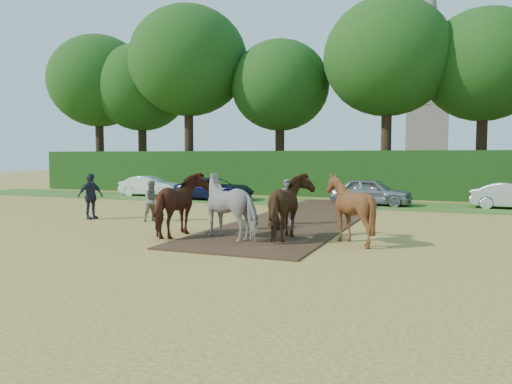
# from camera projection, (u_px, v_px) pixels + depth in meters

# --- Properties ---
(ground) EXTENTS (120.00, 120.00, 0.00)m
(ground) POSITION_uv_depth(u_px,v_px,m) (196.00, 243.00, 15.40)
(ground) COLOR gold
(ground) RESTS_ON ground
(earth_strip) EXTENTS (4.50, 17.00, 0.05)m
(earth_strip) POSITION_uv_depth(u_px,v_px,m) (305.00, 218.00, 21.33)
(earth_strip) COLOR #472D1C
(earth_strip) RESTS_ON ground
(grass_verge) EXTENTS (50.00, 5.00, 0.03)m
(grass_verge) POSITION_uv_depth(u_px,v_px,m) (314.00, 203.00, 28.37)
(grass_verge) COLOR #38601E
(grass_verge) RESTS_ON ground
(hedgerow) EXTENTS (46.00, 1.60, 3.00)m
(hedgerow) POSITION_uv_depth(u_px,v_px,m) (332.00, 174.00, 32.43)
(hedgerow) COLOR #14380F
(hedgerow) RESTS_ON ground
(spectator_near) EXTENTS (1.00, 1.03, 1.68)m
(spectator_near) POSITION_uv_depth(u_px,v_px,m) (153.00, 201.00, 20.41)
(spectator_near) COLOR gray
(spectator_near) RESTS_ON ground
(spectator_far) EXTENTS (0.82, 1.23, 1.94)m
(spectator_far) POSITION_uv_depth(u_px,v_px,m) (90.00, 196.00, 21.08)
(spectator_far) COLOR #262632
(spectator_far) RESTS_ON ground
(plough_team) EXTENTS (7.05, 5.41, 2.14)m
(plough_team) POSITION_uv_depth(u_px,v_px,m) (263.00, 206.00, 16.03)
(plough_team) COLOR #5D2717
(plough_team) RESTS_ON ground
(parked_cars) EXTENTS (31.10, 3.25, 1.48)m
(parked_cars) POSITION_uv_depth(u_px,v_px,m) (359.00, 192.00, 27.40)
(parked_cars) COLOR white
(parked_cars) RESTS_ON ground
(treeline) EXTENTS (48.70, 10.60, 14.21)m
(treeline) POSITION_uv_depth(u_px,v_px,m) (320.00, 67.00, 35.45)
(treeline) COLOR #382616
(treeline) RESTS_ON ground
(church) EXTENTS (5.20, 5.20, 27.00)m
(church) POSITION_uv_depth(u_px,v_px,m) (429.00, 69.00, 63.87)
(church) COLOR slate
(church) RESTS_ON ground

